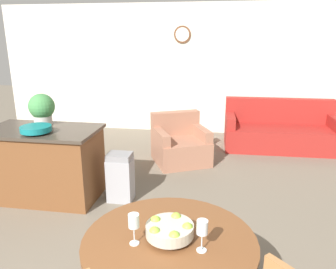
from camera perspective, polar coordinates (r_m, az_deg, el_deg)
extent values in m
cube|color=silver|center=(7.12, 2.37, 11.21)|extent=(8.00, 0.06, 2.70)
cylinder|color=brown|center=(7.05, 2.52, 17.01)|extent=(0.35, 0.02, 0.35)
cylinder|color=white|center=(7.03, 2.50, 17.01)|extent=(0.28, 0.01, 0.28)
cylinder|color=brown|center=(2.26, 0.30, -18.07)|extent=(1.15, 1.15, 0.03)
cylinder|color=#B7B29E|center=(2.24, 0.30, -17.39)|extent=(0.12, 0.12, 0.03)
cylinder|color=#B7B29E|center=(2.21, 0.30, -16.27)|extent=(0.31, 0.31, 0.07)
sphere|color=#8CB738|center=(2.19, 3.41, -15.99)|extent=(0.08, 0.08, 0.08)
sphere|color=#8CB738|center=(2.29, 1.41, -14.31)|extent=(0.08, 0.08, 0.08)
sphere|color=#8CB738|center=(2.26, -2.21, -14.85)|extent=(0.08, 0.08, 0.08)
sphere|color=#8CB738|center=(2.15, -2.35, -16.67)|extent=(0.08, 0.08, 0.08)
sphere|color=#8CB738|center=(2.11, 1.11, -17.38)|extent=(0.08, 0.08, 0.08)
cylinder|color=silver|center=(2.22, -5.86, -18.31)|extent=(0.06, 0.06, 0.01)
cylinder|color=silver|center=(2.18, -5.91, -17.00)|extent=(0.01, 0.01, 0.12)
cylinder|color=silver|center=(2.13, -5.99, -14.71)|extent=(0.07, 0.07, 0.09)
cylinder|color=silver|center=(2.16, 5.85, -19.40)|extent=(0.06, 0.06, 0.01)
cylinder|color=silver|center=(2.12, 5.90, -18.07)|extent=(0.01, 0.01, 0.12)
cylinder|color=silver|center=(2.07, 5.99, -15.75)|extent=(0.07, 0.07, 0.09)
cube|color=brown|center=(4.52, -20.61, -4.98)|extent=(1.35, 0.75, 0.88)
cube|color=#42382D|center=(4.38, -21.22, 0.65)|extent=(1.41, 0.81, 0.04)
cylinder|color=#147A7F|center=(4.19, -21.95, 0.35)|extent=(0.13, 0.13, 0.02)
cylinder|color=#147A7F|center=(4.18, -22.02, 0.94)|extent=(0.36, 0.36, 0.07)
cylinder|color=beige|center=(4.58, -20.91, 2.36)|extent=(0.23, 0.23, 0.12)
sphere|color=#478E4C|center=(4.54, -21.15, 4.59)|extent=(0.33, 0.33, 0.33)
cube|color=#9E9EA3|center=(4.25, -8.26, -7.80)|extent=(0.31, 0.26, 0.56)
cube|color=gray|center=(4.13, -8.44, -3.80)|extent=(0.30, 0.25, 0.08)
cube|color=maroon|center=(6.49, 18.93, -0.51)|extent=(2.06, 0.96, 0.42)
cube|color=maroon|center=(6.72, 18.75, 4.01)|extent=(2.04, 0.25, 0.47)
cube|color=maroon|center=(6.35, 10.68, 0.73)|extent=(0.18, 0.85, 0.63)
cube|color=maroon|center=(6.71, 26.90, 0.05)|extent=(0.18, 0.85, 0.63)
cube|color=#A87056|center=(5.47, 2.24, -2.84)|extent=(1.10, 1.09, 0.40)
cube|color=#A87056|center=(5.64, 1.26, 2.01)|extent=(0.83, 0.52, 0.40)
cube|color=#A87056|center=(5.34, -1.32, -2.29)|extent=(0.44, 0.73, 0.58)
cube|color=#A87056|center=(5.56, 5.68, -1.61)|extent=(0.44, 0.73, 0.58)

